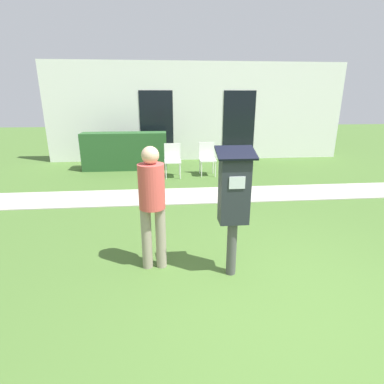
% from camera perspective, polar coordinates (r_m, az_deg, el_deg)
% --- Properties ---
extents(ground_plane, '(40.00, 40.00, 0.00)m').
position_cam_1_polar(ground_plane, '(3.57, 16.08, -19.58)').
color(ground_plane, '#476B2D').
extents(sidewalk, '(12.00, 1.10, 0.02)m').
position_cam_1_polar(sidewalk, '(6.76, 4.97, -0.52)').
color(sidewalk, '#B7B2A8').
rests_on(sidewalk, ground).
extents(building_facade, '(10.00, 0.26, 3.20)m').
position_cam_1_polar(building_facade, '(10.48, 1.13, 14.94)').
color(building_facade, white).
rests_on(building_facade, ground).
extents(parking_meter, '(0.44, 0.31, 1.59)m').
position_cam_1_polar(parking_meter, '(3.50, 7.99, -0.90)').
color(parking_meter, '#4C4C4C').
rests_on(parking_meter, ground).
extents(person_standing, '(0.32, 0.32, 1.58)m').
position_cam_1_polar(person_standing, '(3.68, -7.61, -1.42)').
color(person_standing, gray).
rests_on(person_standing, ground).
extents(outdoor_chair_left, '(0.44, 0.44, 0.90)m').
position_cam_1_polar(outdoor_chair_left, '(8.22, -3.73, 6.58)').
color(outdoor_chair_left, white).
rests_on(outdoor_chair_left, ground).
extents(outdoor_chair_middle, '(0.44, 0.44, 0.90)m').
position_cam_1_polar(outdoor_chair_middle, '(8.41, 2.90, 6.85)').
color(outdoor_chair_middle, white).
rests_on(outdoor_chair_middle, ground).
extents(hedge_row, '(2.48, 0.60, 1.10)m').
position_cam_1_polar(hedge_row, '(9.28, -12.63, 7.62)').
color(hedge_row, '#285628').
rests_on(hedge_row, ground).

